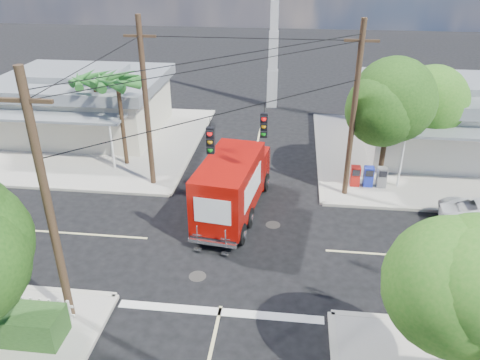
# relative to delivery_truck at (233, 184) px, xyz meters

# --- Properties ---
(ground) EXTENTS (120.00, 120.00, 0.00)m
(ground) POSITION_rel_delivery_truck_xyz_m (0.42, -2.68, -1.59)
(ground) COLOR black
(ground) RESTS_ON ground
(sidewalk_ne) EXTENTS (14.12, 14.12, 0.14)m
(sidewalk_ne) POSITION_rel_delivery_truck_xyz_m (11.30, 8.20, -1.52)
(sidewalk_ne) COLOR #AAA499
(sidewalk_ne) RESTS_ON ground
(sidewalk_nw) EXTENTS (14.12, 14.12, 0.14)m
(sidewalk_nw) POSITION_rel_delivery_truck_xyz_m (-10.46, 8.20, -1.52)
(sidewalk_nw) COLOR #AAA499
(sidewalk_nw) RESTS_ON ground
(road_markings) EXTENTS (32.00, 32.00, 0.01)m
(road_markings) POSITION_rel_delivery_truck_xyz_m (0.42, -4.15, -1.59)
(road_markings) COLOR beige
(road_markings) RESTS_ON ground
(building_ne) EXTENTS (11.80, 10.20, 4.50)m
(building_ne) POSITION_rel_delivery_truck_xyz_m (12.92, 9.28, 0.73)
(building_ne) COLOR silver
(building_ne) RESTS_ON sidewalk_ne
(building_nw) EXTENTS (10.80, 10.20, 4.30)m
(building_nw) POSITION_rel_delivery_truck_xyz_m (-11.58, 9.78, 0.63)
(building_nw) COLOR beige
(building_nw) RESTS_ON sidewalk_nw
(radio_tower) EXTENTS (0.80, 0.80, 17.00)m
(radio_tower) POSITION_rel_delivery_truck_xyz_m (0.92, 17.32, 4.05)
(radio_tower) COLOR silver
(radio_tower) RESTS_ON ground
(tree_ne_front) EXTENTS (4.21, 4.14, 6.66)m
(tree_ne_front) POSITION_rel_delivery_truck_xyz_m (7.63, 4.08, 3.17)
(tree_ne_front) COLOR #422D1C
(tree_ne_front) RESTS_ON sidewalk_ne
(tree_ne_back) EXTENTS (3.77, 3.66, 5.82)m
(tree_ne_back) POSITION_rel_delivery_truck_xyz_m (10.23, 6.28, 2.59)
(tree_ne_back) COLOR #422D1C
(tree_ne_back) RESTS_ON sidewalk_ne
(tree_se) EXTENTS (3.67, 3.54, 5.62)m
(tree_se) POSITION_rel_delivery_truck_xyz_m (7.43, -9.92, 2.45)
(tree_se) COLOR #422D1C
(tree_se) RESTS_ON sidewalk_se
(palm_nw_front) EXTENTS (3.01, 3.08, 5.59)m
(palm_nw_front) POSITION_rel_delivery_truck_xyz_m (-7.08, 4.82, 3.45)
(palm_nw_front) COLOR #422D1C
(palm_nw_front) RESTS_ON sidewalk_nw
(palm_nw_back) EXTENTS (3.01, 3.08, 5.19)m
(palm_nw_back) POSITION_rel_delivery_truck_xyz_m (-9.08, 6.32, 3.08)
(palm_nw_back) COLOR #422D1C
(palm_nw_back) RESTS_ON sidewalk_nw
(utility_poles) EXTENTS (12.00, 10.68, 9.00)m
(utility_poles) POSITION_rel_delivery_truck_xyz_m (-1.16, -1.08, 3.08)
(utility_poles) COLOR #473321
(utility_poles) RESTS_ON ground
(vending_boxes) EXTENTS (1.90, 0.50, 1.10)m
(vending_boxes) POSITION_rel_delivery_truck_xyz_m (6.92, 3.52, -0.90)
(vending_boxes) COLOR #B21611
(vending_boxes) RESTS_ON sidewalk_ne
(delivery_truck) EXTENTS (3.16, 7.47, 3.14)m
(delivery_truck) POSITION_rel_delivery_truck_xyz_m (0.00, 0.00, 0.00)
(delivery_truck) COLOR black
(delivery_truck) RESTS_ON ground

